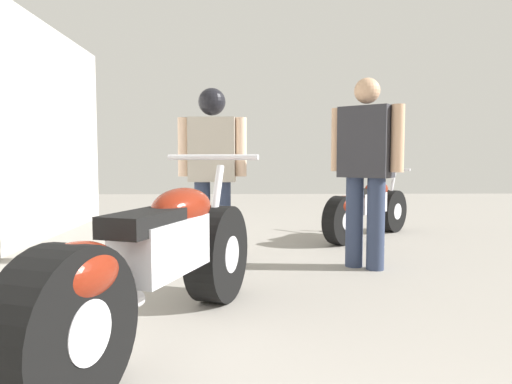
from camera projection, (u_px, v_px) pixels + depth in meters
ground_plane at (261, 286)px, 3.74m from camera, size 18.83×18.83×0.00m
motorcycle_maroon_cruiser at (159, 265)px, 2.54m from camera, size 1.02×2.19×1.05m
motorcycle_black_naked at (367, 209)px, 5.94m from camera, size 1.42×1.48×0.88m
mechanic_in_blue at (366, 162)px, 4.28m from camera, size 0.62×0.52×1.75m
mechanic_with_helmet at (212, 159)px, 4.47m from camera, size 0.66×0.26×1.68m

